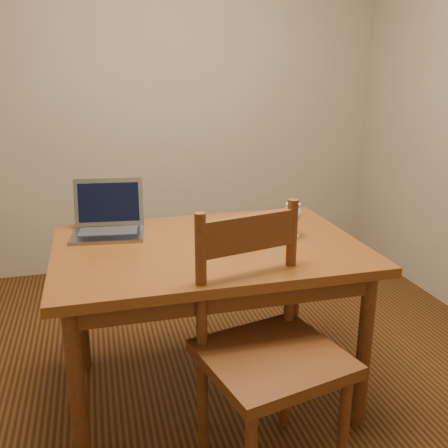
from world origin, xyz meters
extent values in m
cube|color=black|center=(0.00, 0.00, -0.01)|extent=(3.20, 3.20, 0.02)
cube|color=gray|center=(0.00, 1.61, 1.30)|extent=(3.20, 0.02, 2.60)
cube|color=#502D0D|center=(-0.08, -0.08, 0.72)|extent=(1.30, 0.90, 0.04)
cylinder|color=#42200D|center=(-0.65, -0.45, 0.35)|extent=(0.06, 0.06, 0.70)
cylinder|color=#42200D|center=(0.49, -0.45, 0.35)|extent=(0.06, 0.06, 0.70)
cylinder|color=#42200D|center=(-0.65, 0.29, 0.35)|extent=(0.06, 0.06, 0.70)
cylinder|color=#42200D|center=(0.49, 0.29, 0.35)|extent=(0.06, 0.06, 0.70)
cube|color=#42200D|center=(0.02, -0.61, 0.48)|extent=(0.56, 0.54, 0.04)
cube|color=#42200D|center=(-0.02, -0.43, 0.90)|extent=(0.38, 0.12, 0.13)
cylinder|color=black|center=(0.07, -0.09, 0.75)|extent=(0.19, 0.19, 0.02)
cube|color=slate|center=(-0.50, 0.14, 0.75)|extent=(0.34, 0.26, 0.01)
cube|color=slate|center=(-0.48, 0.28, 0.86)|extent=(0.32, 0.11, 0.22)
cube|color=black|center=(-0.48, 0.28, 0.86)|extent=(0.28, 0.08, 0.18)
camera|label=1|loc=(-0.54, -2.05, 1.47)|focal=40.00mm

